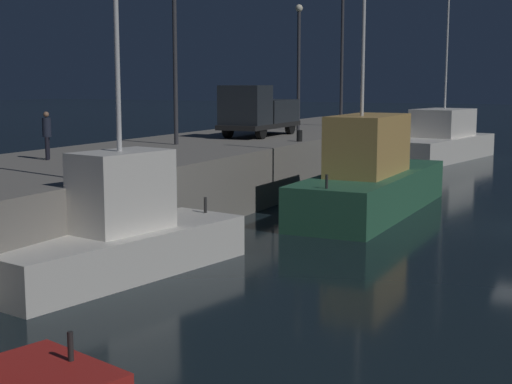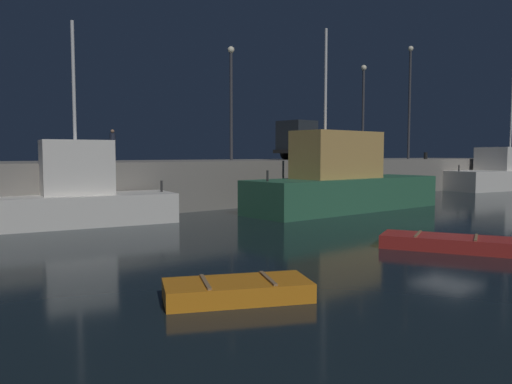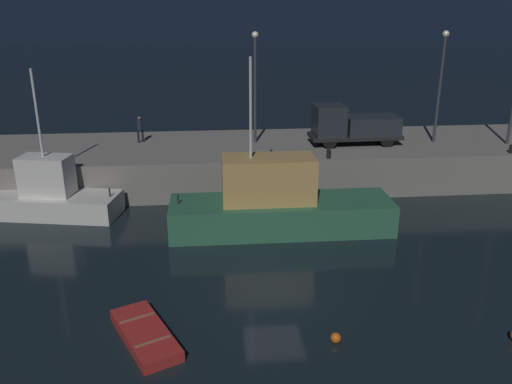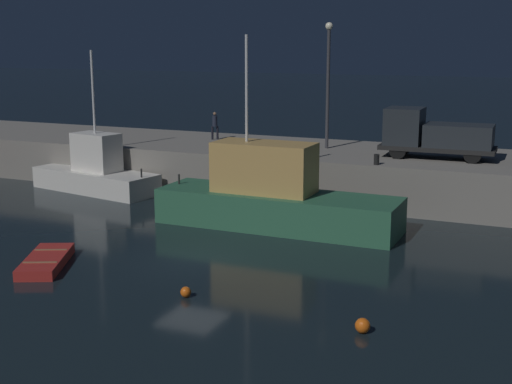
{
  "view_description": "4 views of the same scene",
  "coord_description": "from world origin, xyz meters",
  "px_view_note": "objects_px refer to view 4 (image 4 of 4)",
  "views": [
    {
      "loc": [
        -28.95,
        -2.6,
        5.43
      ],
      "look_at": [
        -3.42,
        9.65,
        1.27
      ],
      "focal_mm": 52.81,
      "sensor_mm": 36.0,
      "label": 1
    },
    {
      "loc": [
        -19.49,
        -10.96,
        2.92
      ],
      "look_at": [
        -3.79,
        7.84,
        1.11
      ],
      "focal_mm": 35.75,
      "sensor_mm": 36.0,
      "label": 2
    },
    {
      "loc": [
        -2.56,
        -19.17,
        11.42
      ],
      "look_at": [
        0.16,
        9.86,
        1.0
      ],
      "focal_mm": 36.7,
      "sensor_mm": 36.0,
      "label": 3
    },
    {
      "loc": [
        13.4,
        -24.14,
        8.84
      ],
      "look_at": [
        -0.4,
        7.56,
        1.39
      ],
      "focal_mm": 49.46,
      "sensor_mm": 36.0,
      "label": 4
    }
  ],
  "objects_px": {
    "fishing_trawler_red": "(274,198)",
    "utility_truck": "(433,134)",
    "mooring_buoy_near": "(363,326)",
    "rowboat_white_mid": "(46,261)",
    "dockworker": "(215,124)",
    "fishing_boat_orange": "(96,173)",
    "lamp_post_west": "(328,75)",
    "bollard_west": "(377,160)",
    "mooring_buoy_mid": "(186,292)"
  },
  "relations": [
    {
      "from": "fishing_trawler_red",
      "to": "rowboat_white_mid",
      "type": "xyz_separation_m",
      "value": [
        -6.06,
        -9.28,
        -1.22
      ]
    },
    {
      "from": "bollard_west",
      "to": "fishing_boat_orange",
      "type": "bearing_deg",
      "value": -175.31
    },
    {
      "from": "fishing_trawler_red",
      "to": "lamp_post_west",
      "type": "xyz_separation_m",
      "value": [
        -0.35,
        9.21,
        5.44
      ]
    },
    {
      "from": "utility_truck",
      "to": "dockworker",
      "type": "bearing_deg",
      "value": 172.41
    },
    {
      "from": "mooring_buoy_mid",
      "to": "fishing_trawler_red",
      "type": "bearing_deg",
      "value": 94.37
    },
    {
      "from": "fishing_trawler_red",
      "to": "lamp_post_west",
      "type": "height_order",
      "value": "lamp_post_west"
    },
    {
      "from": "bollard_west",
      "to": "rowboat_white_mid",
      "type": "bearing_deg",
      "value": -124.97
    },
    {
      "from": "fishing_trawler_red",
      "to": "utility_truck",
      "type": "distance_m",
      "value": 10.39
    },
    {
      "from": "fishing_trawler_red",
      "to": "rowboat_white_mid",
      "type": "relative_size",
      "value": 2.89
    },
    {
      "from": "dockworker",
      "to": "utility_truck",
      "type": "bearing_deg",
      "value": -7.59
    },
    {
      "from": "rowboat_white_mid",
      "to": "bollard_west",
      "type": "xyz_separation_m",
      "value": [
        9.84,
        14.07,
        2.62
      ]
    },
    {
      "from": "rowboat_white_mid",
      "to": "utility_truck",
      "type": "bearing_deg",
      "value": 55.09
    },
    {
      "from": "rowboat_white_mid",
      "to": "lamp_post_west",
      "type": "distance_m",
      "value": 20.47
    },
    {
      "from": "fishing_boat_orange",
      "to": "utility_truck",
      "type": "xyz_separation_m",
      "value": [
        18.91,
        4.66,
        2.75
      ]
    },
    {
      "from": "mooring_buoy_near",
      "to": "bollard_west",
      "type": "relative_size",
      "value": 0.87
    },
    {
      "from": "fishing_trawler_red",
      "to": "mooring_buoy_near",
      "type": "bearing_deg",
      "value": -55.58
    },
    {
      "from": "fishing_trawler_red",
      "to": "dockworker",
      "type": "bearing_deg",
      "value": 129.34
    },
    {
      "from": "mooring_buoy_near",
      "to": "bollard_west",
      "type": "xyz_separation_m",
      "value": [
        -3.51,
        15.43,
        2.59
      ]
    },
    {
      "from": "mooring_buoy_near",
      "to": "mooring_buoy_mid",
      "type": "height_order",
      "value": "mooring_buoy_near"
    },
    {
      "from": "fishing_boat_orange",
      "to": "utility_truck",
      "type": "relative_size",
      "value": 1.4
    },
    {
      "from": "mooring_buoy_near",
      "to": "mooring_buoy_mid",
      "type": "distance_m",
      "value": 6.54
    },
    {
      "from": "mooring_buoy_near",
      "to": "mooring_buoy_mid",
      "type": "relative_size",
      "value": 1.25
    },
    {
      "from": "fishing_trawler_red",
      "to": "utility_truck",
      "type": "bearing_deg",
      "value": 53.14
    },
    {
      "from": "fishing_trawler_red",
      "to": "mooring_buoy_mid",
      "type": "bearing_deg",
      "value": -85.63
    },
    {
      "from": "mooring_buoy_near",
      "to": "dockworker",
      "type": "distance_m",
      "value": 25.99
    },
    {
      "from": "fishing_boat_orange",
      "to": "lamp_post_west",
      "type": "xyz_separation_m",
      "value": [
        12.5,
        5.79,
        5.75
      ]
    },
    {
      "from": "fishing_boat_orange",
      "to": "mooring_buoy_near",
      "type": "distance_m",
      "value": 24.58
    },
    {
      "from": "mooring_buoy_mid",
      "to": "utility_truck",
      "type": "xyz_separation_m",
      "value": [
        5.29,
        18.18,
        3.67
      ]
    },
    {
      "from": "fishing_boat_orange",
      "to": "lamp_post_west",
      "type": "bearing_deg",
      "value": 24.86
    },
    {
      "from": "utility_truck",
      "to": "bollard_west",
      "type": "xyz_separation_m",
      "value": [
        -2.28,
        -3.3,
        -1.03
      ]
    },
    {
      "from": "mooring_buoy_near",
      "to": "bollard_west",
      "type": "height_order",
      "value": "bollard_west"
    },
    {
      "from": "mooring_buoy_near",
      "to": "bollard_west",
      "type": "bearing_deg",
      "value": 102.81
    },
    {
      "from": "fishing_trawler_red",
      "to": "mooring_buoy_mid",
      "type": "relative_size",
      "value": 30.94
    },
    {
      "from": "utility_truck",
      "to": "bollard_west",
      "type": "height_order",
      "value": "utility_truck"
    },
    {
      "from": "rowboat_white_mid",
      "to": "dockworker",
      "type": "height_order",
      "value": "dockworker"
    },
    {
      "from": "fishing_boat_orange",
      "to": "mooring_buoy_near",
      "type": "bearing_deg",
      "value": -34.93
    },
    {
      "from": "dockworker",
      "to": "fishing_trawler_red",
      "type": "bearing_deg",
      "value": -50.66
    },
    {
      "from": "fishing_boat_orange",
      "to": "mooring_buoy_near",
      "type": "height_order",
      "value": "fishing_boat_orange"
    },
    {
      "from": "fishing_boat_orange",
      "to": "dockworker",
      "type": "distance_m",
      "value": 8.41
    },
    {
      "from": "dockworker",
      "to": "bollard_west",
      "type": "distance_m",
      "value": 13.06
    },
    {
      "from": "fishing_trawler_red",
      "to": "mooring_buoy_mid",
      "type": "xyz_separation_m",
      "value": [
        0.77,
        -10.1,
        -1.24
      ]
    },
    {
      "from": "fishing_trawler_red",
      "to": "mooring_buoy_mid",
      "type": "distance_m",
      "value": 10.2
    },
    {
      "from": "rowboat_white_mid",
      "to": "utility_truck",
      "type": "xyz_separation_m",
      "value": [
        12.12,
        17.36,
        3.65
      ]
    },
    {
      "from": "fishing_boat_orange",
      "to": "bollard_west",
      "type": "relative_size",
      "value": 15.67
    },
    {
      "from": "rowboat_white_mid",
      "to": "fishing_trawler_red",
      "type": "bearing_deg",
      "value": 56.87
    },
    {
      "from": "utility_truck",
      "to": "rowboat_white_mid",
      "type": "bearing_deg",
      "value": -124.91
    },
    {
      "from": "lamp_post_west",
      "to": "dockworker",
      "type": "distance_m",
      "value": 8.53
    },
    {
      "from": "fishing_boat_orange",
      "to": "rowboat_white_mid",
      "type": "distance_m",
      "value": 14.43
    },
    {
      "from": "utility_truck",
      "to": "fishing_boat_orange",
      "type": "bearing_deg",
      "value": -166.15
    },
    {
      "from": "mooring_buoy_near",
      "to": "utility_truck",
      "type": "relative_size",
      "value": 0.08
    }
  ]
}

